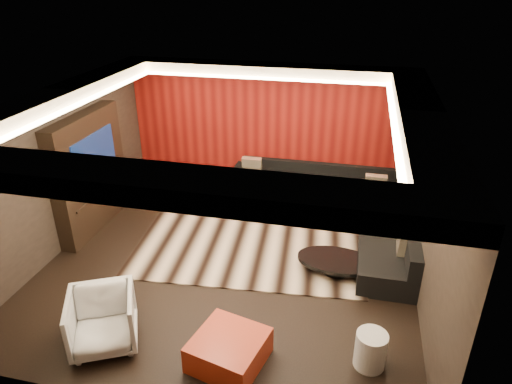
% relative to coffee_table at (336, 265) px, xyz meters
% --- Properties ---
extents(floor, '(6.00, 6.00, 0.02)m').
position_rel_coffee_table_xyz_m(floor, '(-1.77, -0.09, -0.14)').
color(floor, black).
rests_on(floor, ground).
extents(ceiling, '(6.00, 6.00, 0.02)m').
position_rel_coffee_table_xyz_m(ceiling, '(-1.77, -0.09, 2.68)').
color(ceiling, silver).
rests_on(ceiling, ground).
extents(wall_back, '(6.00, 0.02, 2.80)m').
position_rel_coffee_table_xyz_m(wall_back, '(-1.77, 2.92, 1.27)').
color(wall_back, black).
rests_on(wall_back, ground).
extents(wall_left, '(0.02, 6.00, 2.80)m').
position_rel_coffee_table_xyz_m(wall_left, '(-4.78, -0.09, 1.27)').
color(wall_left, black).
rests_on(wall_left, ground).
extents(wall_right, '(0.02, 6.00, 2.80)m').
position_rel_coffee_table_xyz_m(wall_right, '(1.24, -0.09, 1.27)').
color(wall_right, black).
rests_on(wall_right, ground).
extents(red_feature_wall, '(5.98, 0.05, 2.78)m').
position_rel_coffee_table_xyz_m(red_feature_wall, '(-1.77, 2.88, 1.27)').
color(red_feature_wall, '#6B0C0A').
rests_on(red_feature_wall, ground).
extents(soffit_back, '(6.00, 0.60, 0.22)m').
position_rel_coffee_table_xyz_m(soffit_back, '(-1.77, 2.61, 2.56)').
color(soffit_back, silver).
rests_on(soffit_back, ground).
extents(soffit_front, '(6.00, 0.60, 0.22)m').
position_rel_coffee_table_xyz_m(soffit_front, '(-1.77, -2.79, 2.56)').
color(soffit_front, silver).
rests_on(soffit_front, ground).
extents(soffit_left, '(0.60, 4.80, 0.22)m').
position_rel_coffee_table_xyz_m(soffit_left, '(-4.47, -0.09, 2.56)').
color(soffit_left, silver).
rests_on(soffit_left, ground).
extents(soffit_right, '(0.60, 4.80, 0.22)m').
position_rel_coffee_table_xyz_m(soffit_right, '(0.93, -0.09, 2.56)').
color(soffit_right, silver).
rests_on(soffit_right, ground).
extents(cove_back, '(4.80, 0.08, 0.04)m').
position_rel_coffee_table_xyz_m(cove_back, '(-1.77, 2.27, 2.47)').
color(cove_back, '#FFD899').
rests_on(cove_back, ground).
extents(cove_front, '(4.80, 0.08, 0.04)m').
position_rel_coffee_table_xyz_m(cove_front, '(-1.77, -2.45, 2.47)').
color(cove_front, '#FFD899').
rests_on(cove_front, ground).
extents(cove_left, '(0.08, 4.80, 0.04)m').
position_rel_coffee_table_xyz_m(cove_left, '(-4.13, -0.09, 2.47)').
color(cove_left, '#FFD899').
rests_on(cove_left, ground).
extents(cove_right, '(0.08, 4.80, 0.04)m').
position_rel_coffee_table_xyz_m(cove_right, '(0.59, -0.09, 2.47)').
color(cove_right, '#FFD899').
rests_on(cove_right, ground).
extents(tv_surround, '(0.30, 2.00, 2.20)m').
position_rel_coffee_table_xyz_m(tv_surround, '(-4.62, 0.51, 0.97)').
color(tv_surround, black).
rests_on(tv_surround, ground).
extents(tv_screen, '(0.04, 1.30, 0.80)m').
position_rel_coffee_table_xyz_m(tv_screen, '(-4.46, 0.51, 1.32)').
color(tv_screen, black).
rests_on(tv_screen, ground).
extents(tv_shelf, '(0.04, 1.60, 0.04)m').
position_rel_coffee_table_xyz_m(tv_shelf, '(-4.46, 0.51, 0.57)').
color(tv_shelf, black).
rests_on(tv_shelf, ground).
extents(rug, '(4.24, 3.32, 0.02)m').
position_rel_coffee_table_xyz_m(rug, '(-1.59, 0.66, -0.12)').
color(rug, '#CDB396').
rests_on(rug, floor).
extents(coffee_table, '(1.37, 1.37, 0.22)m').
position_rel_coffee_table_xyz_m(coffee_table, '(0.00, 0.00, 0.00)').
color(coffee_table, black).
rests_on(coffee_table, rug).
extents(drum_stool, '(0.39, 0.39, 0.44)m').
position_rel_coffee_table_xyz_m(drum_stool, '(-1.74, 1.52, 0.11)').
color(drum_stool, black).
rests_on(drum_stool, rug).
extents(striped_pouf, '(0.62, 0.62, 0.33)m').
position_rel_coffee_table_xyz_m(striped_pouf, '(-1.83, 1.76, 0.06)').
color(striped_pouf, '#BBAA90').
rests_on(striped_pouf, rug).
extents(white_side_table, '(0.41, 0.41, 0.49)m').
position_rel_coffee_table_xyz_m(white_side_table, '(0.54, -1.90, 0.12)').
color(white_side_table, silver).
rests_on(white_side_table, floor).
extents(orange_ottoman, '(1.02, 1.02, 0.38)m').
position_rel_coffee_table_xyz_m(orange_ottoman, '(-1.18, -2.24, 0.06)').
color(orange_ottoman, '#9A3013').
rests_on(orange_ottoman, floor).
extents(armchair, '(1.11, 1.12, 0.77)m').
position_rel_coffee_table_xyz_m(armchair, '(-2.87, -2.30, 0.26)').
color(armchair, silver).
rests_on(armchair, floor).
extents(sectional_sofa, '(3.65, 3.50, 0.75)m').
position_rel_coffee_table_xyz_m(sectional_sofa, '(-0.03, 1.77, 0.13)').
color(sectional_sofa, black).
rests_on(sectional_sofa, floor).
extents(throw_pillows, '(3.28, 2.71, 0.50)m').
position_rel_coffee_table_xyz_m(throw_pillows, '(-0.16, 1.68, 0.49)').
color(throw_pillows, beige).
rests_on(throw_pillows, sectional_sofa).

